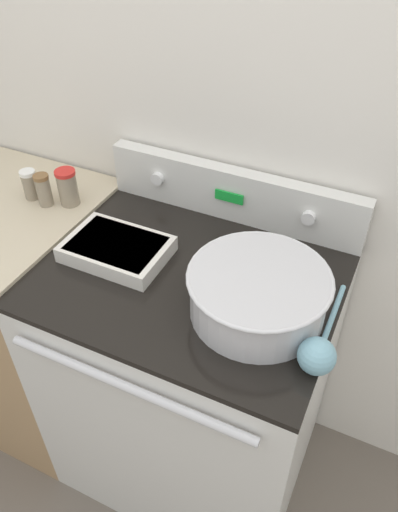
% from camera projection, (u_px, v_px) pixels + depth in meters
% --- Properties ---
extents(kitchen_wall, '(8.00, 0.05, 2.50)m').
position_uv_depth(kitchen_wall, '(244.00, 121.00, 1.42)').
color(kitchen_wall, silver).
rests_on(kitchen_wall, ground_plane).
extents(stove_range, '(0.81, 0.68, 0.96)m').
position_uv_depth(stove_range, '(192.00, 379.00, 1.67)').
color(stove_range, silver).
rests_on(stove_range, ground_plane).
extents(control_panel, '(0.81, 0.07, 0.17)m').
position_uv_depth(control_panel, '(233.00, 194.00, 1.52)').
color(control_panel, silver).
rests_on(control_panel, stove_range).
extents(side_counter, '(0.58, 0.65, 0.97)m').
position_uv_depth(side_counter, '(27.00, 313.00, 1.90)').
color(side_counter, tan).
rests_on(side_counter, ground_plane).
extents(mixing_bowl, '(0.35, 0.35, 0.12)m').
position_uv_depth(mixing_bowl, '(258.00, 291.00, 1.21)').
color(mixing_bowl, silver).
rests_on(mixing_bowl, stove_range).
extents(casserole_dish, '(0.28, 0.20, 0.05)m').
position_uv_depth(casserole_dish, '(117.00, 248.00, 1.41)').
color(casserole_dish, silver).
rests_on(casserole_dish, stove_range).
extents(ladle, '(0.09, 0.33, 0.09)m').
position_uv_depth(ladle, '(318.00, 353.00, 1.11)').
color(ladle, '#7AB2C6').
rests_on(ladle, stove_range).
extents(spice_jar_red_cap, '(0.06, 0.06, 0.12)m').
position_uv_depth(spice_jar_red_cap, '(68.00, 187.00, 1.57)').
color(spice_jar_red_cap, gray).
rests_on(spice_jar_red_cap, side_counter).
extents(spice_jar_brown_cap, '(0.05, 0.05, 0.11)m').
position_uv_depth(spice_jar_brown_cap, '(44.00, 190.00, 1.57)').
color(spice_jar_brown_cap, gray).
rests_on(spice_jar_brown_cap, side_counter).
extents(spice_jar_white_cap, '(0.05, 0.05, 0.10)m').
position_uv_depth(spice_jar_white_cap, '(30.00, 184.00, 1.60)').
color(spice_jar_white_cap, gray).
rests_on(spice_jar_white_cap, side_counter).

